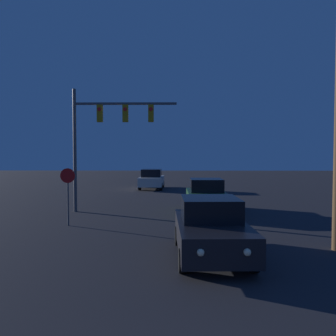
% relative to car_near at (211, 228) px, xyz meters
% --- Properties ---
extents(car_near, '(2.12, 4.30, 1.75)m').
position_rel_car_near_xyz_m(car_near, '(0.00, 0.00, 0.00)').
color(car_near, black).
rests_on(car_near, ground_plane).
extents(car_mid, '(2.05, 4.27, 1.75)m').
position_rel_car_near_xyz_m(car_mid, '(0.68, 7.62, 0.00)').
color(car_mid, '#1E4728').
rests_on(car_mid, ground_plane).
extents(car_far, '(2.15, 4.31, 1.75)m').
position_rel_car_near_xyz_m(car_far, '(-2.94, 19.19, 0.00)').
color(car_far, beige).
rests_on(car_far, ground_plane).
extents(traffic_signal_mast, '(5.48, 0.30, 6.50)m').
position_rel_car_near_xyz_m(traffic_signal_mast, '(-4.74, 7.59, 3.62)').
color(traffic_signal_mast, '#4C4C51').
rests_on(traffic_signal_mast, ground_plane).
extents(stop_sign, '(0.63, 0.07, 2.46)m').
position_rel_car_near_xyz_m(stop_sign, '(-5.60, 4.15, 0.84)').
color(stop_sign, '#4C4C51').
rests_on(stop_sign, ground_plane).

